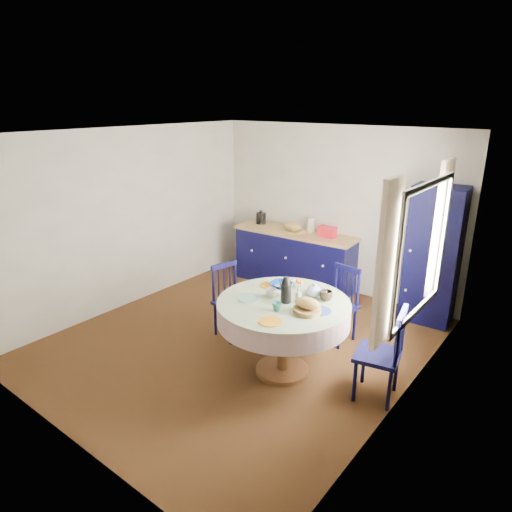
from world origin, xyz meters
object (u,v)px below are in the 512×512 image
at_px(cobalt_bowl, 281,285).
at_px(chair_right, 382,354).
at_px(dining_table, 284,313).
at_px(mug_d, 296,284).
at_px(mug_b, 277,307).
at_px(chair_far, 339,304).
at_px(pantry_cabinet, 433,256).
at_px(chair_left, 231,300).
at_px(kitchen_counter, 295,257).
at_px(mug_c, 326,296).
at_px(mug_a, 272,293).

bearing_deg(cobalt_bowl, chair_right, -2.51).
height_order(dining_table, mug_d, dining_table).
xyz_separation_m(dining_table, mug_b, (0.06, -0.23, 0.17)).
bearing_deg(chair_far, pantry_cabinet, 68.41).
bearing_deg(chair_far, chair_right, -33.25).
bearing_deg(pantry_cabinet, chair_far, -124.56).
relative_size(dining_table, chair_left, 1.51).
bearing_deg(dining_table, chair_left, 163.11).
distance_m(chair_far, mug_b, 1.33).
bearing_deg(mug_d, chair_far, 71.38).
bearing_deg(kitchen_counter, mug_c, -53.00).
distance_m(chair_left, mug_c, 1.40).
relative_size(kitchen_counter, mug_b, 20.78).
distance_m(chair_right, mug_b, 1.12).
height_order(kitchen_counter, mug_a, kitchen_counter).
distance_m(pantry_cabinet, mug_b, 2.57).
distance_m(pantry_cabinet, chair_left, 2.68).
bearing_deg(mug_b, chair_far, 87.97).
bearing_deg(chair_far, mug_a, -96.98).
xyz_separation_m(chair_left, cobalt_bowl, (0.76, -0.02, 0.41)).
xyz_separation_m(pantry_cabinet, mug_a, (-0.98, -2.23, -0.02)).
bearing_deg(kitchen_counter, mug_b, -64.10).
height_order(pantry_cabinet, mug_a, pantry_cabinet).
xyz_separation_m(dining_table, mug_d, (-0.11, 0.39, 0.17)).
bearing_deg(dining_table, chair_far, 84.10).
bearing_deg(chair_right, mug_b, -75.88).
distance_m(dining_table, mug_b, 0.29).
xyz_separation_m(mug_c, mug_d, (-0.44, 0.11, -0.01)).
relative_size(mug_a, cobalt_bowl, 0.49).
xyz_separation_m(kitchen_counter, mug_b, (1.36, -2.43, 0.43)).
height_order(pantry_cabinet, mug_c, pantry_cabinet).
relative_size(chair_far, mug_a, 8.05).
height_order(kitchen_counter, chair_far, kitchen_counter).
bearing_deg(mug_c, chair_far, 106.47).
bearing_deg(mug_c, mug_b, -117.24).
height_order(chair_far, chair_right, chair_right).
height_order(pantry_cabinet, dining_table, pantry_cabinet).
height_order(chair_right, mug_d, chair_right).
bearing_deg(kitchen_counter, chair_left, -84.54).
relative_size(chair_far, mug_c, 6.83).
bearing_deg(mug_d, chair_right, -8.43).
relative_size(mug_b, cobalt_bowl, 0.41).
distance_m(dining_table, chair_right, 1.06).
relative_size(dining_table, mug_c, 10.25).
distance_m(kitchen_counter, chair_right, 3.03).
distance_m(pantry_cabinet, chair_right, 2.06).
distance_m(pantry_cabinet, cobalt_bowl, 2.22).
relative_size(chair_left, chair_far, 1.00).
xyz_separation_m(dining_table, chair_left, (-1.00, 0.30, -0.25)).
distance_m(kitchen_counter, mug_b, 2.81).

